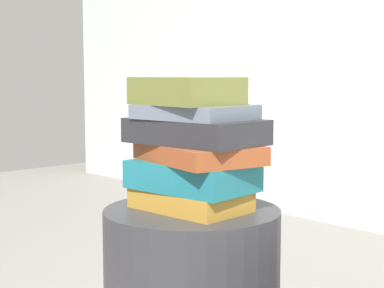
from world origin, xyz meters
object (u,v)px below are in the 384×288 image
at_px(book_slate, 196,112).
at_px(book_olive, 186,91).
at_px(book_charcoal, 196,131).
at_px(book_teal, 195,176).
at_px(book_rust, 199,153).
at_px(book_ochre, 191,200).

bearing_deg(book_slate, book_olive, -138.00).
bearing_deg(book_charcoal, book_slate, -58.98).
height_order(book_charcoal, book_olive, book_olive).
distance_m(book_teal, book_rust, 0.05).
bearing_deg(book_charcoal, book_olive, -131.76).
xyz_separation_m(book_ochre, book_teal, (0.00, 0.01, 0.05)).
bearing_deg(book_olive, book_teal, 38.03).
height_order(book_ochre, book_slate, book_slate).
bearing_deg(book_rust, book_teal, -134.56).
bearing_deg(book_slate, book_teal, -75.08).
height_order(book_charcoal, book_slate, book_slate).
xyz_separation_m(book_rust, book_olive, (-0.02, -0.02, 0.14)).
distance_m(book_rust, book_olive, 0.14).
relative_size(book_ochre, book_rust, 0.91).
relative_size(book_teal, book_olive, 1.20).
relative_size(book_rust, book_olive, 1.22).
bearing_deg(book_teal, book_charcoal, 109.32).
relative_size(book_ochre, book_slate, 1.05).
bearing_deg(book_slate, book_charcoal, 119.02).
relative_size(book_teal, book_slate, 1.14).
distance_m(book_ochre, book_charcoal, 0.15).
height_order(book_teal, book_olive, book_olive).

